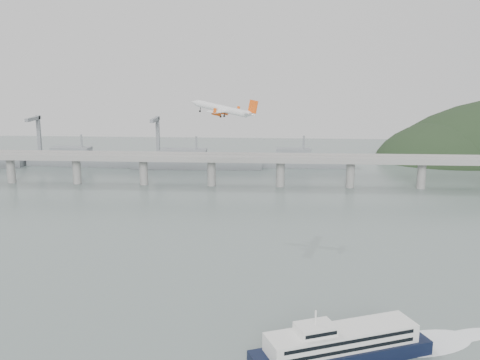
{
  "coord_description": "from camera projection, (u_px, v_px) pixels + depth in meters",
  "views": [
    {
      "loc": [
        16.04,
        -197.11,
        91.09
      ],
      "look_at": [
        0.0,
        55.0,
        36.0
      ],
      "focal_mm": 42.0,
      "sensor_mm": 36.0,
      "label": 1
    }
  ],
  "objects": [
    {
      "name": "bridge",
      "position": [
        251.0,
        162.0,
        403.92
      ],
      "size": [
        800.0,
        22.0,
        23.9
      ],
      "color": "gray",
      "rests_on": "ground"
    },
    {
      "name": "ferry",
      "position": [
        341.0,
        345.0,
        172.15
      ],
      "size": [
        89.03,
        43.63,
        17.68
      ],
      "rotation": [
        0.0,
        0.0,
        0.39
      ],
      "color": "black",
      "rests_on": "ground"
    },
    {
      "name": "airliner",
      "position": [
        224.0,
        109.0,
        292.21
      ],
      "size": [
        37.03,
        34.24,
        9.9
      ],
      "rotation": [
        0.05,
        -0.18,
        2.85
      ],
      "color": "white",
      "rests_on": "ground"
    },
    {
      "name": "ground",
      "position": [
        231.0,
        303.0,
        212.6
      ],
      "size": [
        900.0,
        900.0,
        0.0
      ],
      "primitive_type": "plane",
      "color": "slate",
      "rests_on": "ground"
    },
    {
      "name": "distant_fleet",
      "position": [
        74.0,
        159.0,
        479.38
      ],
      "size": [
        453.0,
        60.9,
        40.0
      ],
      "color": "slate",
      "rests_on": "ground"
    }
  ]
}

